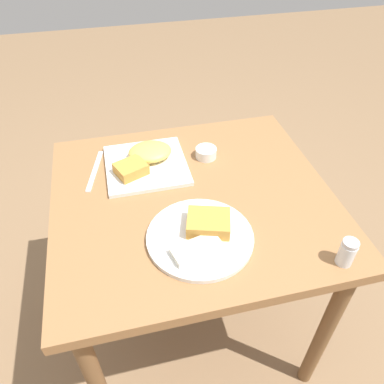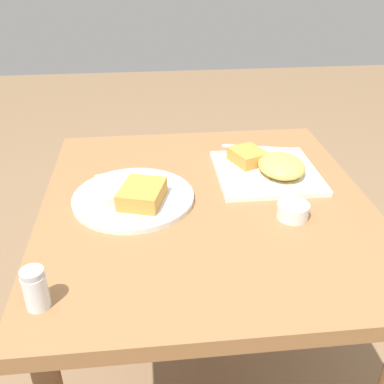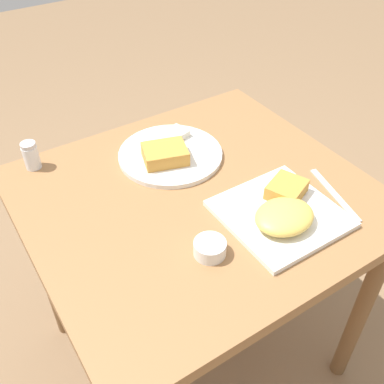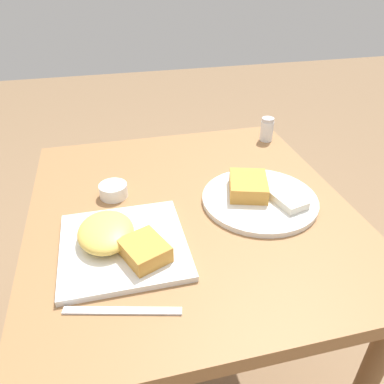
# 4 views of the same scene
# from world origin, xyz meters

# --- Properties ---
(dining_table) EXTENTS (0.86, 0.80, 0.75)m
(dining_table) POSITION_xyz_m (0.00, 0.00, 0.64)
(dining_table) COLOR olive
(dining_table) RESTS_ON ground_plane
(plate_square_near) EXTENTS (0.27, 0.27, 0.06)m
(plate_square_near) POSITION_xyz_m (0.12, -0.19, 0.77)
(plate_square_near) COLOR white
(plate_square_near) RESTS_ON dining_table
(plate_oval_far) EXTENTS (0.30, 0.30, 0.05)m
(plate_oval_far) POSITION_xyz_m (0.02, 0.18, 0.76)
(plate_oval_far) COLOR white
(plate_oval_far) RESTS_ON dining_table
(sauce_ramekin) EXTENTS (0.07, 0.07, 0.04)m
(sauce_ramekin) POSITION_xyz_m (-0.09, -0.19, 0.76)
(sauce_ramekin) COLOR white
(sauce_ramekin) RESTS_ON dining_table
(salt_shaker) EXTENTS (0.04, 0.04, 0.08)m
(salt_shaker) POSITION_xyz_m (-0.32, 0.34, 0.78)
(salt_shaker) COLOR white
(salt_shaker) RESTS_ON dining_table
(butter_knife) EXTENTS (0.07, 0.21, 0.00)m
(butter_knife) POSITION_xyz_m (0.29, -0.20, 0.75)
(butter_knife) COLOR silver
(butter_knife) RESTS_ON dining_table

